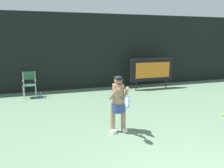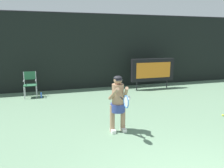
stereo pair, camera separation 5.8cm
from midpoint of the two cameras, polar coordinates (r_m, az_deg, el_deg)
backdrop_screen at (r=10.93m, az=-4.73°, el=8.37°), size 18.00×0.12×3.66m
scoreboard at (r=10.88m, az=10.71°, el=3.62°), size 2.20×0.21×1.50m
umpire_chair at (r=9.87m, az=-20.42°, el=0.30°), size 0.52×0.44×1.08m
water_bottle at (r=9.67m, az=-17.83°, el=-2.76°), size 0.07×0.07×0.27m
tennis_player at (r=5.78m, az=1.84°, el=-4.53°), size 0.52×0.59×1.52m
tennis_racket at (r=5.19m, az=3.93°, el=-4.57°), size 0.03×0.60×0.31m
tennis_ball_spare at (r=8.00m, az=27.12°, el=-7.23°), size 0.07×0.07×0.07m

